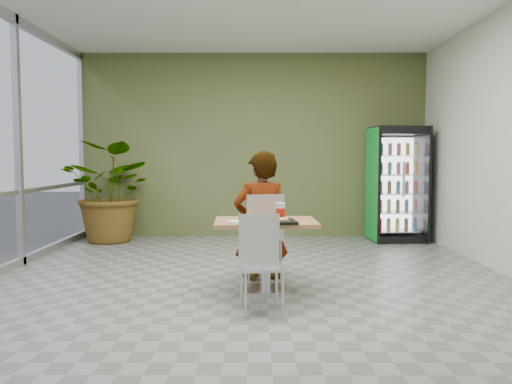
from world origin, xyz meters
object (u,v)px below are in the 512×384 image
(chair_far, at_px, (263,229))
(potted_plant, at_px, (113,192))
(soda_cup, at_px, (281,212))
(cafeteria_tray, at_px, (271,222))
(seated_woman, at_px, (261,228))
(beverage_fridge, at_px, (397,184))
(chair_near, at_px, (260,254))
(dining_table, at_px, (266,241))

(chair_far, relative_size, potted_plant, 0.60)
(soda_cup, bearing_deg, cafeteria_tray, -113.91)
(seated_woman, xyz_separation_m, beverage_fridge, (2.29, 2.58, 0.37))
(chair_near, height_order, cafeteria_tray, chair_near)
(dining_table, relative_size, seated_woman, 0.60)
(chair_far, xyz_separation_m, cafeteria_tray, (0.06, -0.80, 0.19))
(cafeteria_tray, xyz_separation_m, potted_plant, (-2.51, 3.34, 0.06))
(beverage_fridge, bearing_deg, chair_far, -135.46)
(chair_far, bearing_deg, dining_table, 78.92)
(seated_woman, xyz_separation_m, cafeteria_tray, (0.08, -0.85, 0.18))
(chair_far, relative_size, cafeteria_tray, 2.01)
(chair_near, distance_m, beverage_fridge, 4.44)
(cafeteria_tray, bearing_deg, potted_plant, 126.90)
(soda_cup, xyz_separation_m, beverage_fridge, (2.10, 3.18, 0.11))
(soda_cup, height_order, cafeteria_tray, soda_cup)
(potted_plant, bearing_deg, seated_woman, -45.80)
(cafeteria_tray, relative_size, beverage_fridge, 0.26)
(cafeteria_tray, bearing_deg, chair_near, -106.70)
(chair_near, distance_m, soda_cup, 0.71)
(soda_cup, relative_size, cafeteria_tray, 0.36)
(chair_near, distance_m, seated_woman, 1.19)
(seated_woman, distance_m, cafeteria_tray, 0.87)
(chair_far, relative_size, soda_cup, 5.54)
(dining_table, bearing_deg, chair_near, -95.85)
(chair_far, bearing_deg, chair_near, 75.10)
(soda_cup, bearing_deg, potted_plant, 130.25)
(chair_far, bearing_deg, seated_woman, -78.48)
(chair_far, xyz_separation_m, seated_woman, (-0.02, 0.05, 0.01))
(potted_plant, bearing_deg, dining_table, -51.62)
(seated_woman, height_order, soda_cup, seated_woman)
(soda_cup, height_order, potted_plant, potted_plant)
(seated_woman, relative_size, beverage_fridge, 0.93)
(dining_table, bearing_deg, seated_woman, 93.74)
(chair_near, bearing_deg, beverage_fridge, 50.91)
(soda_cup, xyz_separation_m, cafeteria_tray, (-0.11, -0.25, -0.07))
(seated_woman, relative_size, soda_cup, 9.95)
(dining_table, bearing_deg, cafeteria_tray, -79.05)
(seated_woman, bearing_deg, cafeteria_tray, 82.87)
(cafeteria_tray, height_order, beverage_fridge, beverage_fridge)
(soda_cup, distance_m, cafeteria_tray, 0.28)
(chair_near, relative_size, potted_plant, 0.53)
(cafeteria_tray, bearing_deg, seated_woman, 95.71)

